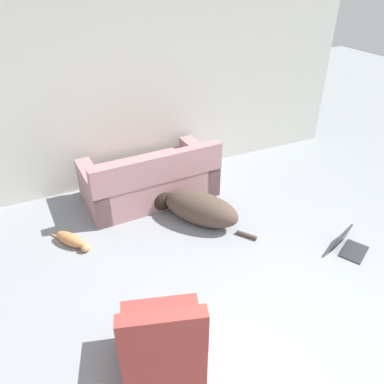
{
  "coord_description": "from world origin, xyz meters",
  "views": [
    {
      "loc": [
        -1.51,
        -1.13,
        2.89
      ],
      "look_at": [
        -0.06,
        1.96,
        0.73
      ],
      "focal_mm": 35.0,
      "sensor_mm": 36.0,
      "label": 1
    }
  ],
  "objects_px": {
    "dog": "(195,207)",
    "side_chair": "(163,341)",
    "cat": "(72,240)",
    "couch": "(150,180)",
    "laptop_open": "(347,243)"
  },
  "relations": [
    {
      "from": "couch",
      "to": "dog",
      "type": "height_order",
      "value": "couch"
    },
    {
      "from": "laptop_open",
      "to": "cat",
      "type": "bearing_deg",
      "value": 125.84
    },
    {
      "from": "laptop_open",
      "to": "side_chair",
      "type": "relative_size",
      "value": 0.58
    },
    {
      "from": "cat",
      "to": "laptop_open",
      "type": "height_order",
      "value": "laptop_open"
    },
    {
      "from": "side_chair",
      "to": "laptop_open",
      "type": "bearing_deg",
      "value": -152.71
    },
    {
      "from": "dog",
      "to": "couch",
      "type": "bearing_deg",
      "value": -11.88
    },
    {
      "from": "dog",
      "to": "side_chair",
      "type": "distance_m",
      "value": 2.05
    },
    {
      "from": "side_chair",
      "to": "couch",
      "type": "bearing_deg",
      "value": -90.79
    },
    {
      "from": "dog",
      "to": "cat",
      "type": "bearing_deg",
      "value": 48.7
    },
    {
      "from": "dog",
      "to": "laptop_open",
      "type": "bearing_deg",
      "value": -168.62
    },
    {
      "from": "cat",
      "to": "laptop_open",
      "type": "relative_size",
      "value": 1.14
    },
    {
      "from": "dog",
      "to": "side_chair",
      "type": "xyz_separation_m",
      "value": [
        -1.1,
        -1.72,
        0.1
      ]
    },
    {
      "from": "couch",
      "to": "side_chair",
      "type": "relative_size",
      "value": 2.17
    },
    {
      "from": "couch",
      "to": "laptop_open",
      "type": "distance_m",
      "value": 2.62
    },
    {
      "from": "cat",
      "to": "couch",
      "type": "bearing_deg",
      "value": 81.77
    }
  ]
}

